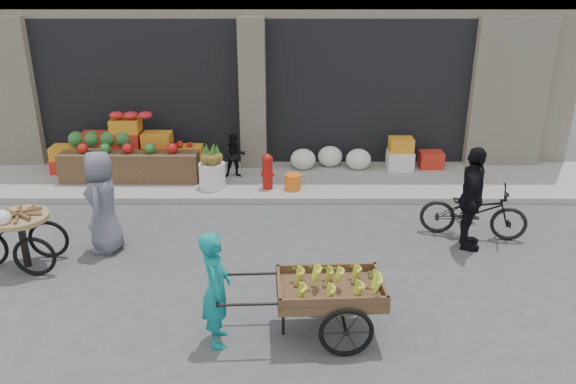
{
  "coord_description": "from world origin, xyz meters",
  "views": [
    {
      "loc": [
        0.77,
        -6.84,
        4.18
      ],
      "look_at": [
        0.76,
        0.88,
        1.1
      ],
      "focal_mm": 35.0,
      "sensor_mm": 36.0,
      "label": 1
    }
  ],
  "objects_px": {
    "vendor_grey": "(103,202)",
    "bicycle": "(474,211)",
    "banana_cart": "(326,287)",
    "tricycle_cart": "(21,232)",
    "orange_bucket": "(293,182)",
    "vendor_woman": "(216,289)",
    "cyclist": "(472,199)",
    "seated_person": "(235,156)",
    "pineapple_bin": "(212,175)",
    "fire_hydrant": "(268,170)"
  },
  "relations": [
    {
      "from": "vendor_grey",
      "to": "bicycle",
      "type": "distance_m",
      "value": 5.97
    },
    {
      "from": "banana_cart",
      "to": "tricycle_cart",
      "type": "relative_size",
      "value": 1.54
    },
    {
      "from": "orange_bucket",
      "to": "vendor_woman",
      "type": "distance_m",
      "value": 4.83
    },
    {
      "from": "orange_bucket",
      "to": "cyclist",
      "type": "bearing_deg",
      "value": -38.99
    },
    {
      "from": "vendor_woman",
      "to": "tricycle_cart",
      "type": "xyz_separation_m",
      "value": [
        -3.1,
        1.82,
        -0.16
      ]
    },
    {
      "from": "seated_person",
      "to": "vendor_woman",
      "type": "xyz_separation_m",
      "value": [
        0.27,
        -5.42,
        0.14
      ]
    },
    {
      "from": "banana_cart",
      "to": "vendor_woman",
      "type": "height_order",
      "value": "vendor_woman"
    },
    {
      "from": "pineapple_bin",
      "to": "orange_bucket",
      "type": "distance_m",
      "value": 1.61
    },
    {
      "from": "seated_person",
      "to": "tricycle_cart",
      "type": "height_order",
      "value": "seated_person"
    },
    {
      "from": "orange_bucket",
      "to": "vendor_woman",
      "type": "relative_size",
      "value": 0.22
    },
    {
      "from": "banana_cart",
      "to": "vendor_woman",
      "type": "bearing_deg",
      "value": -175.84
    },
    {
      "from": "fire_hydrant",
      "to": "vendor_woman",
      "type": "relative_size",
      "value": 0.49
    },
    {
      "from": "orange_bucket",
      "to": "tricycle_cart",
      "type": "xyz_separation_m",
      "value": [
        -4.02,
        -2.89,
        0.3
      ]
    },
    {
      "from": "seated_person",
      "to": "banana_cart",
      "type": "height_order",
      "value": "seated_person"
    },
    {
      "from": "fire_hydrant",
      "to": "vendor_woman",
      "type": "height_order",
      "value": "vendor_woman"
    },
    {
      "from": "fire_hydrant",
      "to": "vendor_grey",
      "type": "bearing_deg",
      "value": -135.89
    },
    {
      "from": "seated_person",
      "to": "cyclist",
      "type": "relative_size",
      "value": 0.56
    },
    {
      "from": "orange_bucket",
      "to": "bicycle",
      "type": "xyz_separation_m",
      "value": [
        2.97,
        -1.85,
        0.18
      ]
    },
    {
      "from": "banana_cart",
      "to": "vendor_grey",
      "type": "xyz_separation_m",
      "value": [
        -3.33,
        2.22,
        0.16
      ]
    },
    {
      "from": "cyclist",
      "to": "vendor_woman",
      "type": "bearing_deg",
      "value": 137.88
    },
    {
      "from": "pineapple_bin",
      "to": "tricycle_cart",
      "type": "bearing_deg",
      "value": -129.0
    },
    {
      "from": "seated_person",
      "to": "tricycle_cart",
      "type": "xyz_separation_m",
      "value": [
        -2.82,
        -3.59,
        -0.02
      ]
    },
    {
      "from": "tricycle_cart",
      "to": "bicycle",
      "type": "relative_size",
      "value": 0.83
    },
    {
      "from": "vendor_woman",
      "to": "orange_bucket",
      "type": "bearing_deg",
      "value": -17.03
    },
    {
      "from": "banana_cart",
      "to": "tricycle_cart",
      "type": "xyz_separation_m",
      "value": [
        -4.39,
        1.66,
        -0.09
      ]
    },
    {
      "from": "vendor_grey",
      "to": "bicycle",
      "type": "height_order",
      "value": "vendor_grey"
    },
    {
      "from": "orange_bucket",
      "to": "vendor_woman",
      "type": "height_order",
      "value": "vendor_woman"
    },
    {
      "from": "fire_hydrant",
      "to": "cyclist",
      "type": "distance_m",
      "value": 4.01
    },
    {
      "from": "fire_hydrant",
      "to": "bicycle",
      "type": "distance_m",
      "value": 3.96
    },
    {
      "from": "tricycle_cart",
      "to": "pineapple_bin",
      "type": "bearing_deg",
      "value": 48.98
    },
    {
      "from": "banana_cart",
      "to": "orange_bucket",
      "type": "bearing_deg",
      "value": 91.65
    },
    {
      "from": "pineapple_bin",
      "to": "cyclist",
      "type": "relative_size",
      "value": 0.31
    },
    {
      "from": "pineapple_bin",
      "to": "banana_cart",
      "type": "height_order",
      "value": "banana_cart"
    },
    {
      "from": "pineapple_bin",
      "to": "vendor_woman",
      "type": "relative_size",
      "value": 0.36
    },
    {
      "from": "bicycle",
      "to": "seated_person",
      "type": "bearing_deg",
      "value": 72.77
    },
    {
      "from": "tricycle_cart",
      "to": "fire_hydrant",
      "type": "bearing_deg",
      "value": 37.85
    },
    {
      "from": "orange_bucket",
      "to": "seated_person",
      "type": "distance_m",
      "value": 1.42
    },
    {
      "from": "tricycle_cart",
      "to": "cyclist",
      "type": "bearing_deg",
      "value": 3.42
    },
    {
      "from": "pineapple_bin",
      "to": "banana_cart",
      "type": "bearing_deg",
      "value": -67.12
    },
    {
      "from": "bicycle",
      "to": "cyclist",
      "type": "distance_m",
      "value": 0.59
    },
    {
      "from": "cyclist",
      "to": "orange_bucket",
      "type": "bearing_deg",
      "value": 65.16
    },
    {
      "from": "tricycle_cart",
      "to": "banana_cart",
      "type": "bearing_deg",
      "value": -22.76
    },
    {
      "from": "pineapple_bin",
      "to": "orange_bucket",
      "type": "bearing_deg",
      "value": -3.58
    },
    {
      "from": "seated_person",
      "to": "tricycle_cart",
      "type": "bearing_deg",
      "value": -138.17
    },
    {
      "from": "seated_person",
      "to": "orange_bucket",
      "type": "bearing_deg",
      "value": -40.26
    },
    {
      "from": "tricycle_cart",
      "to": "vendor_grey",
      "type": "height_order",
      "value": "vendor_grey"
    },
    {
      "from": "seated_person",
      "to": "vendor_woman",
      "type": "distance_m",
      "value": 5.43
    },
    {
      "from": "seated_person",
      "to": "vendor_grey",
      "type": "relative_size",
      "value": 0.57
    },
    {
      "from": "seated_person",
      "to": "banana_cart",
      "type": "bearing_deg",
      "value": -83.42
    },
    {
      "from": "pineapple_bin",
      "to": "orange_bucket",
      "type": "relative_size",
      "value": 1.62
    }
  ]
}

